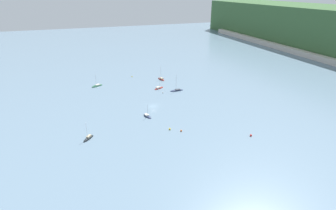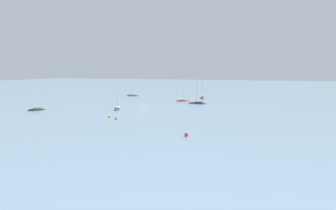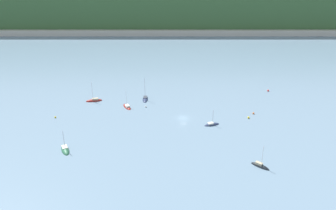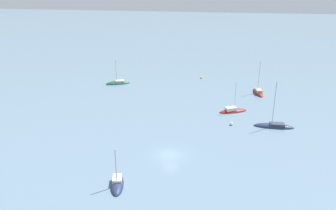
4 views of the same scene
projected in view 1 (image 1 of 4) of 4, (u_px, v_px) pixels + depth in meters
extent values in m
plane|color=slate|center=(153.00, 106.00, 129.36)|extent=(600.00, 600.00, 0.00)
ellipsoid|color=#2D6647|center=(97.00, 86.00, 155.56)|extent=(5.10, 7.37, 1.97)
cube|color=beige|center=(98.00, 85.00, 155.60)|extent=(2.55, 2.99, 0.50)
cylinder|color=#B2B2B7|center=(96.00, 80.00, 153.77)|extent=(0.14, 0.14, 6.55)
ellipsoid|color=black|center=(88.00, 139.00, 101.20)|extent=(5.34, 4.97, 1.64)
cube|color=tan|center=(89.00, 136.00, 101.25)|extent=(2.27, 2.18, 0.79)
cylinder|color=silver|center=(87.00, 131.00, 99.42)|extent=(0.14, 0.14, 6.63)
ellipsoid|color=maroon|center=(161.00, 80.00, 166.88)|extent=(7.24, 3.46, 1.86)
cube|color=tan|center=(162.00, 78.00, 166.08)|extent=(2.76, 1.89, 0.79)
cylinder|color=silver|center=(161.00, 72.00, 165.27)|extent=(0.14, 0.14, 8.18)
ellipsoid|color=#232D4C|center=(177.00, 91.00, 148.64)|extent=(2.44, 8.12, 1.52)
cube|color=#333842|center=(178.00, 90.00, 148.58)|extent=(1.64, 2.94, 0.47)
cylinder|color=#B2B2B7|center=(176.00, 82.00, 146.43)|extent=(0.14, 0.14, 9.32)
ellipsoid|color=#232D4C|center=(147.00, 117.00, 118.76)|extent=(6.10, 3.49, 1.47)
cube|color=silver|center=(147.00, 115.00, 118.81)|extent=(2.38, 1.86, 0.61)
cylinder|color=#B2B2B7|center=(147.00, 110.00, 117.23)|extent=(0.14, 0.14, 5.65)
ellipsoid|color=maroon|center=(159.00, 88.00, 152.12)|extent=(4.90, 6.98, 1.29)
cube|color=silver|center=(158.00, 87.00, 151.46)|extent=(2.41, 2.83, 0.78)
cylinder|color=silver|center=(159.00, 82.00, 150.80)|extent=(0.14, 0.14, 6.86)
sphere|color=yellow|center=(170.00, 129.00, 107.58)|extent=(0.78, 0.78, 0.78)
sphere|color=yellow|center=(132.00, 76.00, 171.63)|extent=(0.66, 0.66, 0.66)
sphere|color=red|center=(251.00, 135.00, 102.94)|extent=(0.83, 0.83, 0.83)
sphere|color=white|center=(163.00, 93.00, 145.21)|extent=(0.67, 0.67, 0.67)
sphere|color=orange|center=(181.00, 131.00, 106.36)|extent=(0.71, 0.71, 0.71)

